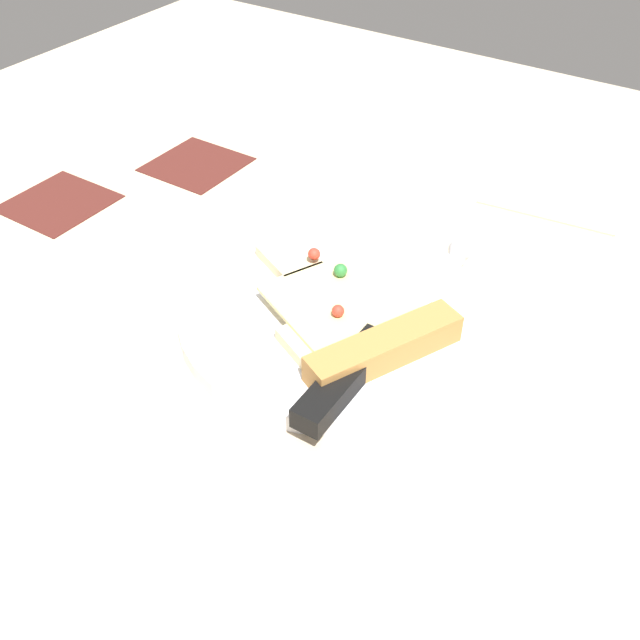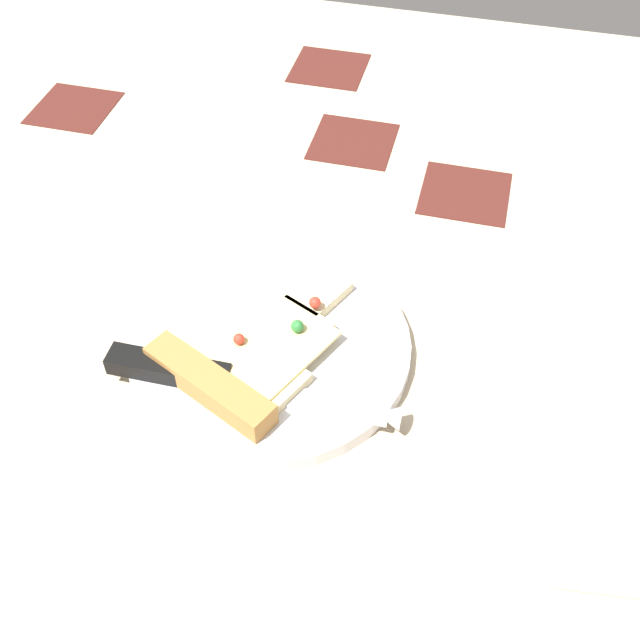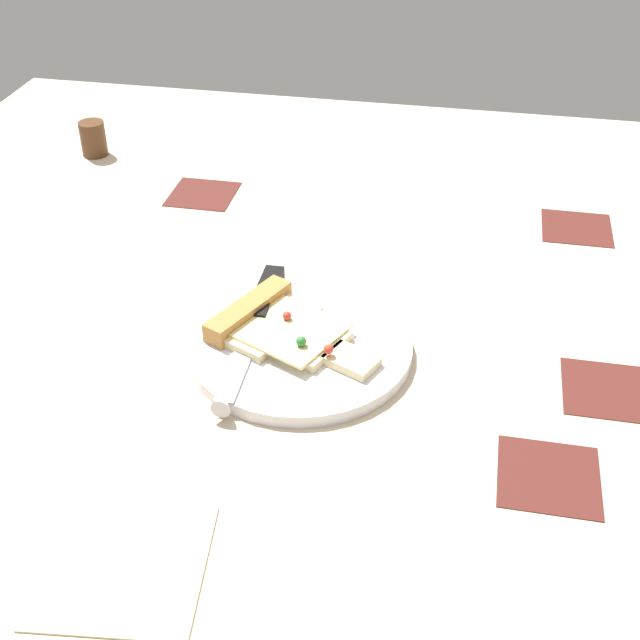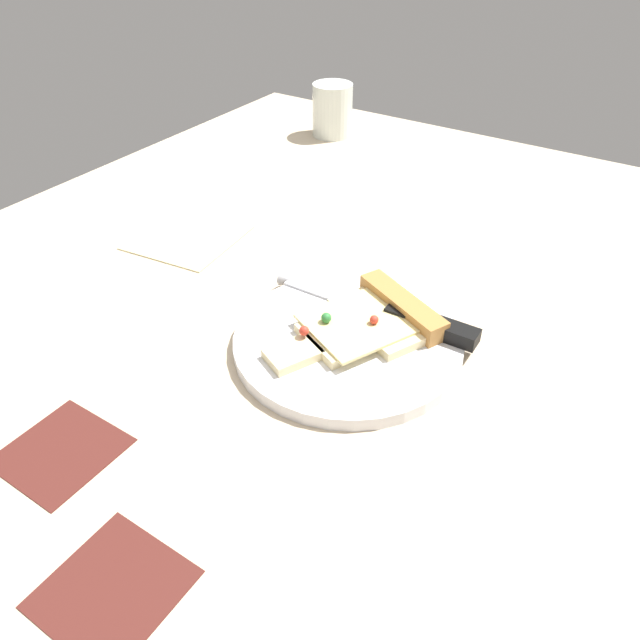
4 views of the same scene
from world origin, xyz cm
name	(u,v)px [view 4 (image 4 of 4)]	position (x,y,z in cm)	size (l,w,h in cm)	color
ground_plane	(410,375)	(-0.04, -0.01, -1.50)	(130.42, 130.42, 3.00)	#C6B293
plate	(348,342)	(-1.21, 6.76, 0.72)	(23.65, 23.65, 1.44)	silver
pizza_slice	(369,322)	(1.16, 5.68, 2.22)	(19.07, 14.79, 2.37)	beige
knife	(393,313)	(4.15, 4.41, 2.04)	(2.46, 24.03, 2.45)	silver
drinking_glass	(332,110)	(50.18, 40.85, 4.59)	(7.23, 7.23, 9.17)	silver
napkin	(188,237)	(6.75, 36.57, 0.20)	(13.00, 13.00, 0.40)	beige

